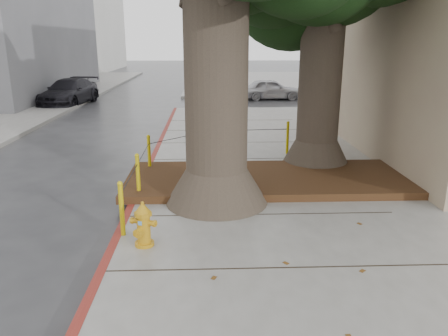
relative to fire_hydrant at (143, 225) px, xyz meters
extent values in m
plane|color=#28282B|center=(1.50, -0.80, -0.51)|extent=(140.00, 140.00, 0.00)
cube|color=slate|center=(7.50, 29.20, -0.43)|extent=(16.00, 20.00, 0.15)
cube|color=maroon|center=(-0.50, 1.70, -0.43)|extent=(0.14, 26.00, 0.16)
cube|color=black|center=(2.40, 3.10, -0.28)|extent=(6.40, 2.60, 0.16)
cube|color=silver|center=(17.50, 25.20, 3.99)|extent=(10.00, 10.00, 9.00)
cone|color=#4C3F33|center=(1.20, 1.90, -0.01)|extent=(2.04, 2.04, 0.70)
cylinder|color=#4C3F33|center=(1.20, 1.90, 2.02)|extent=(1.20, 1.20, 4.22)
cone|color=#4C3F33|center=(3.80, 4.40, -0.01)|extent=(1.77, 1.77, 0.70)
cylinder|color=#4C3F33|center=(3.80, 4.40, 1.81)|extent=(1.04, 1.04, 3.84)
cylinder|color=gold|center=(-0.40, 0.40, 0.09)|extent=(0.08, 0.08, 0.90)
sphere|color=gold|center=(-0.40, 0.40, 0.54)|extent=(0.09, 0.09, 0.09)
cylinder|color=gold|center=(-0.40, 2.20, 0.09)|extent=(0.08, 0.08, 0.90)
sphere|color=gold|center=(-0.40, 2.20, 0.54)|extent=(0.09, 0.09, 0.09)
cylinder|color=gold|center=(-0.40, 4.00, 0.09)|extent=(0.08, 0.08, 0.90)
sphere|color=gold|center=(-0.40, 4.00, 0.54)|extent=(0.09, 0.09, 0.09)
cylinder|color=gold|center=(1.10, 5.50, 0.09)|extent=(0.08, 0.08, 0.90)
sphere|color=gold|center=(1.10, 5.50, 0.54)|extent=(0.09, 0.09, 0.09)
cylinder|color=gold|center=(3.30, 5.70, 0.09)|extent=(0.08, 0.08, 0.90)
sphere|color=gold|center=(3.30, 5.70, 0.54)|extent=(0.09, 0.09, 0.09)
cylinder|color=black|center=(-0.40, 1.30, 0.36)|extent=(0.02, 1.80, 0.02)
cylinder|color=black|center=(-0.40, 3.10, 0.36)|extent=(0.02, 1.80, 0.02)
cylinder|color=black|center=(0.35, 4.75, 0.36)|extent=(1.51, 1.51, 0.02)
cylinder|color=black|center=(2.20, 5.60, 0.36)|extent=(2.20, 0.22, 0.02)
cylinder|color=orange|center=(0.00, 0.00, -0.33)|extent=(0.39, 0.39, 0.06)
cylinder|color=orange|center=(0.00, 0.00, -0.07)|extent=(0.27, 0.27, 0.48)
cylinder|color=orange|center=(0.00, 0.00, 0.18)|extent=(0.36, 0.36, 0.07)
cone|color=orange|center=(0.00, 0.00, 0.27)|extent=(0.33, 0.33, 0.13)
cylinder|color=orange|center=(0.00, 0.00, 0.35)|extent=(0.07, 0.07, 0.05)
cylinder|color=orange|center=(-0.11, 0.05, 0.04)|extent=(0.16, 0.13, 0.09)
cylinder|color=orange|center=(0.12, -0.04, 0.04)|extent=(0.16, 0.13, 0.09)
cylinder|color=orange|center=(-0.04, -0.10, -0.07)|extent=(0.16, 0.17, 0.12)
cube|color=#5999D8|center=(-0.04, -0.09, 0.06)|extent=(0.06, 0.03, 0.07)
imported|color=#B4B3B9|center=(4.67, 18.72, 0.08)|extent=(3.52, 1.57, 1.18)
imported|color=maroon|center=(10.15, 19.16, 0.12)|extent=(3.91, 1.68, 1.25)
imported|color=black|center=(-6.22, 17.07, 0.16)|extent=(2.49, 4.84, 1.34)
camera|label=1|loc=(1.02, -6.35, 2.77)|focal=35.00mm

